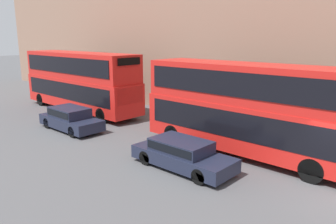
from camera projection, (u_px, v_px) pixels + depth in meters
bus_leading at (246, 105)px, 15.36m from camera, size 2.59×10.38×4.32m
bus_second_in_queue at (80, 79)px, 24.55m from camera, size 2.59×11.48×4.41m
car_dark_sedan at (182, 153)px, 13.99m from camera, size 1.80×4.62×1.26m
car_hatchback at (70, 118)px, 19.79m from camera, size 1.80×4.48×1.37m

